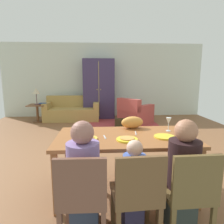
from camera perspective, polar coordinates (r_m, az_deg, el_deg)
The scene contains 27 objects.
ground_plane at distance 4.63m, azimuth -1.35°, elevation -8.83°, with size 7.43×6.40×0.02m, color brown.
back_wall at distance 7.63m, azimuth -2.36°, elevation 9.00°, with size 7.43×0.10×2.70m, color silver.
dining_table at distance 2.55m, azimuth 3.72°, elevation -8.32°, with size 1.71×0.93×0.76m.
plate_near_man at distance 2.40m, azimuth -7.19°, elevation -7.53°, with size 0.25×0.25×0.02m, color yellow.
pizza_near_man at distance 2.39m, azimuth -7.20°, elevation -7.19°, with size 0.17×0.17×0.01m, color gold.
plate_near_child at distance 2.35m, azimuth 4.30°, elevation -7.80°, with size 0.25×0.25×0.02m, color yellow.
pizza_near_child at distance 2.35m, azimuth 4.30°, elevation -7.45°, with size 0.17×0.17×0.01m, color gold.
plate_near_woman at distance 2.53m, azimuth 14.69°, elevation -6.81°, with size 0.25×0.25×0.02m, color yellow.
wine_glass at distance 2.81m, azimuth 15.85°, elevation -2.62°, with size 0.07×0.07×0.19m.
fork at distance 2.46m, azimuth -2.09°, elevation -7.13°, with size 0.02×0.15×0.01m, color silver.
knife at distance 2.64m, azimuth 6.78°, elevation -5.97°, with size 0.01×0.17×0.01m, color silver.
dining_chair_man at distance 1.87m, azimuth -8.46°, elevation -22.31°, with size 0.43×0.43×0.87m.
person_man at distance 2.01m, azimuth -7.98°, elevation -19.12°, with size 0.30×0.40×1.11m.
dining_chair_child at distance 1.89m, azimuth 7.19°, elevation -21.88°, with size 0.44×0.44×0.87m.
person_child at distance 2.06m, azimuth 6.03°, elevation -20.83°, with size 0.22×0.29×0.92m.
dining_chair_woman at distance 2.02m, azimuth 21.19°, elevation -20.24°, with size 0.43×0.43×0.87m.
person_woman at distance 2.15m, azimuth 19.10°, elevation -17.54°, with size 0.30×0.40×1.11m.
cat at distance 2.88m, azimuth 5.80°, elevation -2.95°, with size 0.32×0.16×0.17m, color gold.
area_rug at distance 6.28m, azimuth 1.35°, elevation -3.64°, with size 2.60×1.80×0.01m, color #9C3639.
couch at distance 7.10m, azimuth -11.24°, elevation 0.24°, with size 1.84×0.86×0.82m.
armchair at distance 6.45m, azimuth 6.44°, elevation -0.47°, with size 1.20×1.20×0.82m.
armoire at distance 7.25m, azimuth -3.77°, elevation 6.56°, with size 1.10×0.59×2.10m.
side_table at distance 7.07m, azimuth -20.51°, elevation 0.37°, with size 0.56×0.56×0.58m.
table_lamp at distance 7.00m, azimuth -20.82°, elevation 5.47°, with size 0.26×0.26×0.54m.
book_lower at distance 7.05m, azimuth -19.24°, elevation 2.20°, with size 0.22×0.16×0.03m, color maroon.
book_upper at distance 6.97m, azimuth -19.14°, elevation 2.35°, with size 0.22×0.16×0.03m, color navy.
handbag at distance 5.96m, azimuth 2.35°, elevation -3.13°, with size 0.32×0.16×0.26m, color black.
Camera 1 is at (-0.17, -3.78, 1.49)m, focal length 32.07 mm.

